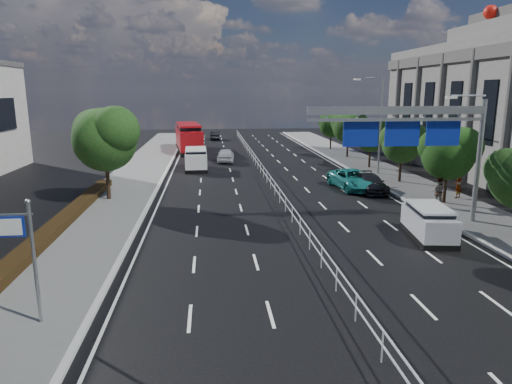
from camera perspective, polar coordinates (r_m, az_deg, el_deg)
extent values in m
plane|color=black|center=(17.10, 11.44, -14.30)|extent=(160.00, 160.00, 0.00)
cube|color=slate|center=(17.70, -28.39, -14.43)|extent=(5.00, 140.00, 0.14)
cube|color=silver|center=(16.92, -20.28, -14.92)|extent=(0.25, 140.00, 0.15)
cube|color=silver|center=(37.93, 1.50, 2.42)|extent=(0.05, 85.00, 0.05)
cube|color=silver|center=(38.01, 1.49, 1.75)|extent=(0.05, 85.00, 0.05)
cube|color=black|center=(22.51, -27.95, -7.89)|extent=(1.00, 36.00, 0.44)
cylinder|color=gray|center=(16.56, -25.90, -8.35)|extent=(0.12, 0.12, 4.20)
sphere|color=gray|center=(15.97, -26.63, -1.10)|extent=(0.18, 0.18, 0.18)
cylinder|color=gray|center=(16.27, -28.30, -2.50)|extent=(1.30, 0.07, 0.07)
cube|color=navy|center=(16.48, -29.12, -3.85)|extent=(1.35, 0.06, 0.68)
cube|color=white|center=(16.51, -29.07, -3.82)|extent=(1.20, 0.01, 0.54)
cube|color=white|center=(16.45, -29.17, -3.89)|extent=(1.20, 0.01, 0.54)
cylinder|color=gray|center=(29.24, 26.03, 3.29)|extent=(0.28, 0.28, 7.20)
cube|color=gray|center=(26.66, 17.35, 9.71)|extent=(10.20, 0.25, 0.45)
cube|color=gray|center=(26.69, 17.28, 8.64)|extent=(10.20, 0.18, 0.18)
cylinder|color=gray|center=(28.44, 25.03, 10.88)|extent=(2.00, 0.10, 0.10)
cube|color=silver|center=(27.95, 23.22, 10.82)|extent=(0.60, 0.25, 0.15)
cube|color=navy|center=(28.11, 22.33, 6.80)|extent=(2.00, 0.08, 1.40)
cube|color=white|center=(28.15, 22.28, 6.81)|extent=(1.80, 0.02, 1.20)
cube|color=navy|center=(27.07, 17.81, 6.95)|extent=(2.00, 0.08, 1.40)
cube|color=white|center=(27.11, 17.77, 6.96)|extent=(1.80, 0.02, 1.20)
cube|color=navy|center=(26.20, 12.96, 7.07)|extent=(2.00, 0.08, 1.40)
cube|color=white|center=(26.25, 12.92, 7.08)|extent=(1.80, 0.02, 1.20)
cylinder|color=gray|center=(43.54, 15.30, 7.94)|extent=(0.16, 0.16, 9.00)
cylinder|color=gray|center=(43.03, 14.10, 13.69)|extent=(0.10, 2.40, 0.10)
cube|color=silver|center=(42.64, 12.53, 13.58)|extent=(0.60, 0.25, 0.15)
cube|color=#4C4947|center=(42.59, 25.76, 15.30)|extent=(0.40, 36.00, 1.00)
sphere|color=#B2140C|center=(43.39, 27.26, 19.36)|extent=(1.10, 1.10, 1.10)
cylinder|color=black|center=(33.84, -18.07, 1.86)|extent=(0.28, 0.28, 3.50)
sphere|color=#153C13|center=(33.48, -18.37, 6.22)|extent=(4.40, 4.40, 4.40)
sphere|color=#153C13|center=(32.60, -17.17, 7.38)|extent=(3.30, 3.30, 3.30)
sphere|color=#153C13|center=(34.24, -19.46, 7.21)|extent=(3.08, 3.08, 3.08)
sphere|color=#153C13|center=(27.18, 28.87, 2.48)|extent=(2.24, 2.24, 2.24)
cylinder|color=black|center=(33.73, 22.58, 0.88)|extent=(0.22, 0.22, 2.80)
sphere|color=black|center=(33.41, 22.88, 4.36)|extent=(3.50, 3.50, 3.50)
sphere|color=black|center=(33.23, 24.45, 5.16)|extent=(2.62, 2.62, 2.62)
sphere|color=black|center=(33.53, 21.59, 5.26)|extent=(2.45, 2.45, 2.45)
cylinder|color=black|center=(40.37, 17.59, 2.96)|extent=(0.22, 0.22, 2.70)
sphere|color=#153C13|center=(40.11, 17.78, 5.77)|extent=(3.30, 3.30, 3.30)
sphere|color=#153C13|center=(39.88, 18.99, 6.44)|extent=(2.48, 2.48, 2.47)
sphere|color=#153C13|center=(40.29, 16.78, 6.48)|extent=(2.31, 2.31, 2.31)
cylinder|color=black|center=(47.27, 14.02, 4.46)|extent=(0.21, 0.21, 2.65)
sphere|color=black|center=(47.05, 14.15, 6.82)|extent=(3.20, 3.20, 3.20)
sphere|color=black|center=(46.78, 15.13, 7.39)|extent=(2.40, 2.40, 2.40)
sphere|color=black|center=(47.27, 13.33, 7.41)|extent=(2.24, 2.24, 2.24)
cylinder|color=black|center=(54.31, 11.37, 5.70)|extent=(0.23, 0.23, 2.85)
sphere|color=#153C13|center=(54.11, 11.46, 7.91)|extent=(3.60, 3.60, 3.60)
sphere|color=#153C13|center=(53.78, 12.40, 8.45)|extent=(2.70, 2.70, 2.70)
sphere|color=#153C13|center=(54.41, 10.68, 8.45)|extent=(2.52, 2.52, 2.52)
cylinder|color=black|center=(61.49, 9.31, 6.43)|extent=(0.21, 0.21, 2.60)
sphere|color=black|center=(61.32, 9.38, 8.22)|extent=(3.10, 3.10, 3.10)
sphere|color=black|center=(61.00, 10.08, 8.66)|extent=(2.32, 2.33, 2.32)
sphere|color=black|center=(61.60, 8.78, 8.64)|extent=(2.17, 2.17, 2.17)
cube|color=black|center=(45.72, -7.48, 3.01)|extent=(2.26, 4.96, 0.35)
cube|color=white|center=(45.59, -7.51, 4.06)|extent=(2.21, 4.87, 1.45)
cube|color=black|center=(45.49, -7.53, 4.96)|extent=(2.01, 3.52, 0.64)
cube|color=white|center=(45.45, -7.55, 5.36)|extent=(2.10, 3.81, 0.13)
cylinder|color=black|center=(44.14, -8.61, 2.88)|extent=(0.33, 0.73, 0.72)
cylinder|color=black|center=(44.14, -6.34, 2.94)|extent=(0.33, 0.73, 0.72)
cylinder|color=black|center=(47.27, -8.55, 3.51)|extent=(0.33, 0.73, 0.72)
cylinder|color=black|center=(47.27, -6.43, 3.57)|extent=(0.33, 0.73, 0.72)
cube|color=black|center=(60.33, -8.38, 5.27)|extent=(4.15, 12.04, 0.35)
cube|color=maroon|center=(60.16, -8.42, 6.70)|extent=(4.07, 11.81, 2.40)
cube|color=black|center=(60.06, -8.46, 7.84)|extent=(3.48, 8.56, 1.06)
cube|color=maroon|center=(60.02, -8.48, 8.34)|extent=(3.67, 9.27, 0.21)
cylinder|color=black|center=(56.46, -9.27, 4.94)|extent=(0.39, 0.76, 0.73)
cylinder|color=black|center=(56.63, -6.92, 5.04)|extent=(0.39, 0.76, 0.73)
cylinder|color=black|center=(64.03, -9.68, 5.81)|extent=(0.39, 0.76, 0.73)
cylinder|color=black|center=(64.18, -7.60, 5.89)|extent=(0.39, 0.76, 0.73)
imported|color=#B6B8BF|center=(50.36, -3.82, 4.63)|extent=(2.12, 4.56, 1.51)
imported|color=black|center=(73.95, -5.17, 7.06)|extent=(1.50, 4.17, 1.37)
cube|color=black|center=(26.01, 20.66, -5.08)|extent=(2.34, 4.43, 0.29)
cube|color=#ACAEB4|center=(25.82, 20.78, -3.60)|extent=(2.29, 4.34, 1.19)
cube|color=black|center=(25.67, 20.88, -2.32)|extent=(2.00, 3.17, 0.53)
cube|color=#ACAEB4|center=(25.60, 20.93, -1.75)|extent=(2.10, 3.43, 0.11)
cylinder|color=black|center=(24.50, 20.06, -5.72)|extent=(0.33, 0.62, 0.59)
cylinder|color=black|center=(25.00, 23.28, -5.63)|extent=(0.33, 0.62, 0.59)
cylinder|color=black|center=(26.99, 18.28, -3.93)|extent=(0.33, 0.62, 0.59)
cylinder|color=black|center=(27.44, 21.24, -3.89)|extent=(0.33, 0.62, 0.59)
imported|color=#197471|center=(37.01, 12.02, 1.53)|extent=(3.20, 5.81, 1.54)
imported|color=black|center=(36.41, 14.10, 1.08)|extent=(1.93, 4.61, 1.33)
imported|color=gray|center=(35.59, 23.98, 0.75)|extent=(0.80, 0.73, 1.83)
imported|color=gray|center=(32.55, 21.82, 0.02)|extent=(1.19, 1.17, 1.93)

